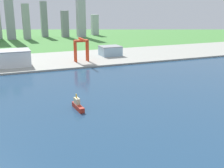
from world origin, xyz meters
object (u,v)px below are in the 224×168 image
object	(u,v)px
tugboat_small	(78,105)
warehouse_annex	(110,51)
warehouse_main	(6,58)
port_crane_red	(81,45)

from	to	relation	value
tugboat_small	warehouse_annex	bearing A→B (deg)	62.08
tugboat_small	warehouse_main	distance (m)	201.10
tugboat_small	warehouse_main	size ratio (longest dim) A/B	0.32
tugboat_small	warehouse_annex	size ratio (longest dim) A/B	0.62
tugboat_small	warehouse_annex	xyz separation A→B (m)	(116.96, 220.68, 7.00)
port_crane_red	warehouse_main	size ratio (longest dim) A/B	0.60
port_crane_red	warehouse_annex	bearing A→B (deg)	29.89
warehouse_main	warehouse_annex	bearing A→B (deg)	8.89
tugboat_small	warehouse_annex	distance (m)	249.86
tugboat_small	warehouse_main	xyz separation A→B (m)	(-49.55, 194.64, 10.07)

